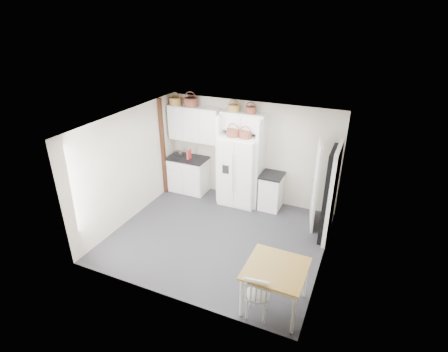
% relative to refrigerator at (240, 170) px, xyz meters
% --- Properties ---
extents(floor, '(4.50, 4.50, 0.00)m').
position_rel_refrigerator_xyz_m(floor, '(0.15, -1.65, -0.91)').
color(floor, '#302F35').
rests_on(floor, ground).
extents(ceiling, '(4.50, 4.50, 0.00)m').
position_rel_refrigerator_xyz_m(ceiling, '(0.15, -1.65, 1.69)').
color(ceiling, white).
rests_on(ceiling, wall_back).
extents(wall_back, '(4.50, 0.00, 4.50)m').
position_rel_refrigerator_xyz_m(wall_back, '(0.15, 0.35, 0.39)').
color(wall_back, '#BEB09F').
rests_on(wall_back, floor).
extents(wall_left, '(0.00, 4.00, 4.00)m').
position_rel_refrigerator_xyz_m(wall_left, '(-2.10, -1.65, 0.39)').
color(wall_left, '#BEB09F').
rests_on(wall_left, floor).
extents(wall_right, '(0.00, 4.00, 4.00)m').
position_rel_refrigerator_xyz_m(wall_right, '(2.40, -1.65, 0.39)').
color(wall_right, '#BEB09F').
rests_on(wall_right, floor).
extents(refrigerator, '(0.94, 0.75, 1.81)m').
position_rel_refrigerator_xyz_m(refrigerator, '(0.00, 0.00, 0.00)').
color(refrigerator, white).
rests_on(refrigerator, floor).
extents(base_cab_left, '(1.02, 0.64, 0.94)m').
position_rel_refrigerator_xyz_m(base_cab_left, '(-1.51, 0.05, -0.44)').
color(base_cab_left, white).
rests_on(base_cab_left, floor).
extents(base_cab_right, '(0.50, 0.60, 0.88)m').
position_rel_refrigerator_xyz_m(base_cab_right, '(0.84, 0.05, -0.46)').
color(base_cab_right, white).
rests_on(base_cab_right, floor).
extents(dining_table, '(0.98, 0.98, 0.81)m').
position_rel_refrigerator_xyz_m(dining_table, '(1.85, -3.10, -0.50)').
color(dining_table, brown).
rests_on(dining_table, floor).
extents(windsor_chair, '(0.45, 0.42, 0.84)m').
position_rel_refrigerator_xyz_m(windsor_chair, '(1.66, -3.40, -0.49)').
color(windsor_chair, white).
rests_on(windsor_chair, floor).
extents(counter_left, '(1.06, 0.69, 0.04)m').
position_rel_refrigerator_xyz_m(counter_left, '(-1.51, 0.05, 0.06)').
color(counter_left, black).
rests_on(counter_left, base_cab_left).
extents(counter_right, '(0.54, 0.64, 0.04)m').
position_rel_refrigerator_xyz_m(counter_right, '(0.84, 0.05, -0.00)').
color(counter_right, black).
rests_on(counter_right, base_cab_right).
extents(toaster, '(0.24, 0.16, 0.16)m').
position_rel_refrigerator_xyz_m(toaster, '(-1.76, 0.01, 0.16)').
color(toaster, silver).
rests_on(toaster, counter_left).
extents(cookbook_red, '(0.06, 0.17, 0.25)m').
position_rel_refrigerator_xyz_m(cookbook_red, '(-1.43, -0.03, 0.20)').
color(cookbook_red, red).
rests_on(cookbook_red, counter_left).
extents(cookbook_cream, '(0.07, 0.16, 0.24)m').
position_rel_refrigerator_xyz_m(cookbook_cream, '(-1.45, -0.03, 0.20)').
color(cookbook_cream, beige).
rests_on(cookbook_cream, counter_left).
extents(basket_upper_a, '(0.31, 0.31, 0.18)m').
position_rel_refrigerator_xyz_m(basket_upper_a, '(-1.88, 0.18, 1.53)').
color(basket_upper_a, olive).
rests_on(basket_upper_a, upper_cabinet).
extents(basket_upper_b, '(0.37, 0.37, 0.22)m').
position_rel_refrigerator_xyz_m(basket_upper_b, '(-1.43, 0.18, 1.55)').
color(basket_upper_b, brown).
rests_on(basket_upper_b, upper_cabinet).
extents(basket_bridge_a, '(0.29, 0.29, 0.16)m').
position_rel_refrigerator_xyz_m(basket_bridge_a, '(-0.25, 0.18, 1.52)').
color(basket_bridge_a, olive).
rests_on(basket_bridge_a, bridge_cabinet).
extents(basket_bridge_b, '(0.27, 0.27, 0.15)m').
position_rel_refrigerator_xyz_m(basket_bridge_b, '(0.18, 0.18, 1.52)').
color(basket_bridge_b, brown).
rests_on(basket_bridge_b, bridge_cabinet).
extents(basket_fridge_a, '(0.33, 0.33, 0.18)m').
position_rel_refrigerator_xyz_m(basket_fridge_a, '(-0.15, -0.10, 0.99)').
color(basket_fridge_a, brown).
rests_on(basket_fridge_a, refrigerator).
extents(basket_fridge_b, '(0.30, 0.30, 0.16)m').
position_rel_refrigerator_xyz_m(basket_fridge_b, '(0.16, -0.10, 0.99)').
color(basket_fridge_b, brown).
rests_on(basket_fridge_b, refrigerator).
extents(upper_cabinet, '(1.40, 0.34, 0.90)m').
position_rel_refrigerator_xyz_m(upper_cabinet, '(-1.35, 0.18, 0.99)').
color(upper_cabinet, white).
rests_on(upper_cabinet, wall_back).
extents(bridge_cabinet, '(1.12, 0.34, 0.45)m').
position_rel_refrigerator_xyz_m(bridge_cabinet, '(0.00, 0.18, 1.22)').
color(bridge_cabinet, white).
rests_on(bridge_cabinet, wall_back).
extents(fridge_panel_left, '(0.08, 0.60, 2.30)m').
position_rel_refrigerator_xyz_m(fridge_panel_left, '(-0.51, 0.05, 0.24)').
color(fridge_panel_left, white).
rests_on(fridge_panel_left, floor).
extents(fridge_panel_right, '(0.08, 0.60, 2.30)m').
position_rel_refrigerator_xyz_m(fridge_panel_right, '(0.51, 0.05, 0.24)').
color(fridge_panel_right, white).
rests_on(fridge_panel_right, floor).
extents(trim_post, '(0.09, 0.09, 2.60)m').
position_rel_refrigerator_xyz_m(trim_post, '(-2.05, -0.30, 0.39)').
color(trim_post, black).
rests_on(trim_post, floor).
extents(doorway_void, '(0.18, 0.85, 2.05)m').
position_rel_refrigerator_xyz_m(doorway_void, '(2.31, -0.65, 0.12)').
color(doorway_void, black).
rests_on(doorway_void, floor).
extents(door_slab, '(0.21, 0.79, 2.05)m').
position_rel_refrigerator_xyz_m(door_slab, '(1.95, -0.32, 0.12)').
color(door_slab, white).
rests_on(door_slab, floor).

